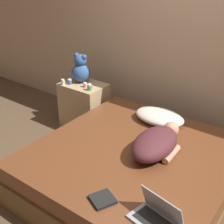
# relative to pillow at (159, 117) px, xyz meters

# --- Properties ---
(ground_plane) EXTENTS (12.00, 12.00, 0.00)m
(ground_plane) POSITION_rel_pillow_xyz_m (0.09, -0.63, -0.51)
(ground_plane) COLOR brown
(wall_back) EXTENTS (8.00, 0.06, 2.60)m
(wall_back) POSITION_rel_pillow_xyz_m (0.09, 0.56, 0.79)
(wall_back) COLOR tan
(wall_back) RESTS_ON ground_plane
(bed) EXTENTS (1.76, 1.81, 0.45)m
(bed) POSITION_rel_pillow_xyz_m (0.09, -0.63, -0.29)
(bed) COLOR brown
(bed) RESTS_ON ground_plane
(nightstand) EXTENTS (0.55, 0.40, 0.59)m
(nightstand) POSITION_rel_pillow_xyz_m (-1.12, 0.06, -0.21)
(nightstand) COLOR tan
(nightstand) RESTS_ON ground_plane
(pillow) EXTENTS (0.54, 0.36, 0.12)m
(pillow) POSITION_rel_pillow_xyz_m (0.00, 0.00, 0.00)
(pillow) COLOR beige
(pillow) RESTS_ON bed
(person_lying) EXTENTS (0.38, 0.74, 0.21)m
(person_lying) POSITION_rel_pillow_xyz_m (0.25, -0.52, 0.04)
(person_lying) COLOR #4C2328
(person_lying) RESTS_ON bed
(laptop) EXTENTS (0.37, 0.27, 0.21)m
(laptop) POSITION_rel_pillow_xyz_m (0.67, -1.24, -0.01)
(laptop) COLOR #9E9EA3
(laptop) RESTS_ON bed
(teddy_bear) EXTENTS (0.24, 0.24, 0.37)m
(teddy_bear) POSITION_rel_pillow_xyz_m (-1.20, 0.11, 0.24)
(teddy_bear) COLOR #335693
(teddy_bear) RESTS_ON nightstand
(bottle_pink) EXTENTS (0.04, 0.04, 0.06)m
(bottle_pink) POSITION_rel_pillow_xyz_m (-1.04, 0.00, 0.11)
(bottle_pink) COLOR pink
(bottle_pink) RESTS_ON nightstand
(bottle_green) EXTENTS (0.06, 0.06, 0.08)m
(bottle_green) POSITION_rel_pillow_xyz_m (-0.93, -0.04, 0.12)
(bottle_green) COLOR #3D8E4C
(bottle_green) RESTS_ON nightstand
(bottle_white) EXTENTS (0.05, 0.05, 0.07)m
(bottle_white) POSITION_rel_pillow_xyz_m (-1.31, -0.11, 0.12)
(bottle_white) COLOR white
(bottle_white) RESTS_ON nightstand
(bottle_blue) EXTENTS (0.05, 0.05, 0.07)m
(bottle_blue) POSITION_rel_pillow_xyz_m (-1.25, -0.04, 0.12)
(bottle_blue) COLOR #3866B2
(bottle_blue) RESTS_ON nightstand
(book) EXTENTS (0.22, 0.22, 0.02)m
(book) POSITION_rel_pillow_xyz_m (0.25, -1.30, -0.05)
(book) COLOR black
(book) RESTS_ON bed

